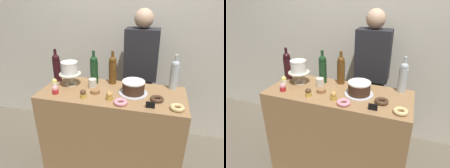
# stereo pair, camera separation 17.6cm
# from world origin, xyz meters

# --- Properties ---
(ground_plane) EXTENTS (12.00, 12.00, 0.00)m
(ground_plane) POSITION_xyz_m (0.00, 0.00, 0.00)
(ground_plane) COLOR #665B4C
(back_wall) EXTENTS (6.00, 0.05, 2.60)m
(back_wall) POSITION_xyz_m (0.00, 0.84, 1.30)
(back_wall) COLOR beige
(back_wall) RESTS_ON ground_plane
(display_counter) EXTENTS (1.30, 0.54, 0.92)m
(display_counter) POSITION_xyz_m (0.00, 0.00, 0.46)
(display_counter) COLOR #997047
(display_counter) RESTS_ON ground_plane
(cake_stand_pedestal) EXTENTS (0.21, 0.21, 0.12)m
(cake_stand_pedestal) POSITION_xyz_m (-0.43, 0.06, 1.00)
(cake_stand_pedestal) COLOR beige
(cake_stand_pedestal) RESTS_ON display_counter
(white_layer_cake) EXTENTS (0.16, 0.16, 0.11)m
(white_layer_cake) POSITION_xyz_m (-0.43, 0.06, 1.09)
(white_layer_cake) COLOR white
(white_layer_cake) RESTS_ON cake_stand_pedestal
(silver_serving_platter) EXTENTS (0.25, 0.25, 0.01)m
(silver_serving_platter) POSITION_xyz_m (0.19, 0.02, 0.92)
(silver_serving_platter) COLOR silver
(silver_serving_platter) RESTS_ON display_counter
(chocolate_round_cake) EXTENTS (0.20, 0.20, 0.11)m
(chocolate_round_cake) POSITION_xyz_m (0.19, 0.02, 0.98)
(chocolate_round_cake) COLOR #3D2619
(chocolate_round_cake) RESTS_ON silver_serving_platter
(wine_bottle_green) EXTENTS (0.08, 0.08, 0.33)m
(wine_bottle_green) POSITION_xyz_m (-0.22, 0.16, 1.06)
(wine_bottle_green) COLOR #193D1E
(wine_bottle_green) RESTS_ON display_counter
(wine_bottle_clear) EXTENTS (0.08, 0.08, 0.33)m
(wine_bottle_clear) POSITION_xyz_m (0.53, 0.21, 1.06)
(wine_bottle_clear) COLOR #B2BCC1
(wine_bottle_clear) RESTS_ON display_counter
(wine_bottle_amber) EXTENTS (0.08, 0.08, 0.33)m
(wine_bottle_amber) POSITION_xyz_m (-0.04, 0.20, 1.06)
(wine_bottle_amber) COLOR #5B3814
(wine_bottle_amber) RESTS_ON display_counter
(wine_bottle_dark_red) EXTENTS (0.08, 0.08, 0.33)m
(wine_bottle_dark_red) POSITION_xyz_m (-0.60, 0.13, 1.06)
(wine_bottle_dark_red) COLOR black
(wine_bottle_dark_red) RESTS_ON display_counter
(cupcake_caramel) EXTENTS (0.06, 0.06, 0.07)m
(cupcake_caramel) POSITION_xyz_m (0.01, -0.14, 0.95)
(cupcake_caramel) COLOR gold
(cupcake_caramel) RESTS_ON display_counter
(cupcake_strawberry) EXTENTS (0.06, 0.06, 0.07)m
(cupcake_strawberry) POSITION_xyz_m (-0.48, -0.15, 0.95)
(cupcake_strawberry) COLOR red
(cupcake_strawberry) RESTS_ON display_counter
(cupcake_chocolate) EXTENTS (0.06, 0.06, 0.07)m
(cupcake_chocolate) POSITION_xyz_m (-0.21, -0.16, 0.95)
(cupcake_chocolate) COLOR gold
(cupcake_chocolate) RESTS_ON display_counter
(cupcake_lemon) EXTENTS (0.06, 0.06, 0.07)m
(cupcake_lemon) POSITION_xyz_m (-0.57, -0.00, 0.95)
(cupcake_lemon) COLOR white
(cupcake_lemon) RESTS_ON display_counter
(donut_chocolate) EXTENTS (0.11, 0.11, 0.03)m
(donut_chocolate) POSITION_xyz_m (0.40, -0.06, 0.93)
(donut_chocolate) COLOR #472D1E
(donut_chocolate) RESTS_ON display_counter
(donut_glazed) EXTENTS (0.11, 0.11, 0.03)m
(donut_glazed) POSITION_xyz_m (0.56, -0.17, 0.93)
(donut_glazed) COLOR #E0C17F
(donut_glazed) RESTS_ON display_counter
(donut_pink) EXTENTS (0.11, 0.11, 0.03)m
(donut_pink) POSITION_xyz_m (0.12, -0.19, 0.93)
(donut_pink) COLOR pink
(donut_pink) RESTS_ON display_counter
(cookie_stack) EXTENTS (0.08, 0.08, 0.03)m
(cookie_stack) POSITION_xyz_m (-0.14, -0.05, 0.93)
(cookie_stack) COLOR olive
(cookie_stack) RESTS_ON display_counter
(price_sign_chalkboard) EXTENTS (0.07, 0.01, 0.05)m
(price_sign_chalkboard) POSITION_xyz_m (0.35, -0.19, 0.94)
(price_sign_chalkboard) COLOR black
(price_sign_chalkboard) RESTS_ON display_counter
(coffee_cup_ceramic) EXTENTS (0.08, 0.08, 0.08)m
(coffee_cup_ceramic) POSITION_xyz_m (-0.20, 0.05, 0.96)
(coffee_cup_ceramic) COLOR silver
(coffee_cup_ceramic) RESTS_ON display_counter
(barista_figure) EXTENTS (0.36, 0.22, 1.60)m
(barista_figure) POSITION_xyz_m (0.19, 0.57, 0.84)
(barista_figure) COLOR black
(barista_figure) RESTS_ON ground_plane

